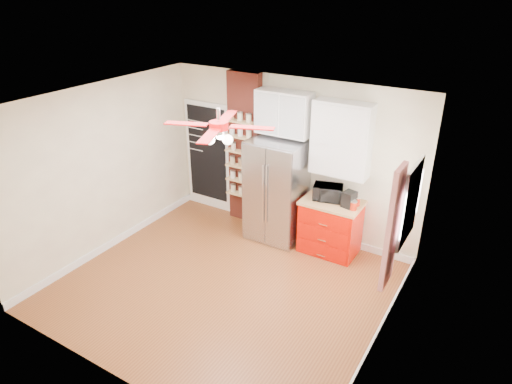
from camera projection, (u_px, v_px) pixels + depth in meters
The scene contains 21 objects.
floor at pixel (225, 286), 6.66m from camera, with size 4.50×4.50×0.00m, color brown.
ceiling at pixel (218, 104), 5.50m from camera, with size 4.50×4.50×0.00m, color white.
wall_back at pixel (290, 157), 7.62m from camera, with size 4.50×0.02×2.70m, color #EDE6BF.
wall_front at pixel (106, 281), 4.53m from camera, with size 4.50×0.02×2.70m, color #EDE6BF.
wall_left at pixel (104, 170), 7.13m from camera, with size 0.02×4.00×2.70m, color #EDE6BF.
wall_right at pixel (389, 251), 5.03m from camera, with size 0.02×4.00×2.70m, color #EDE6BF.
chalkboard at pixel (208, 154), 8.50m from camera, with size 0.95×0.05×1.95m.
brick_pillar at pixel (245, 150), 7.96m from camera, with size 0.60×0.16×2.70m, color maroon.
fridge at pixel (277, 191), 7.57m from camera, with size 0.90×0.70×1.75m, color #A2A2A7.
upper_glass_cabinet at pixel (284, 113), 7.17m from camera, with size 0.90×0.35×0.70m, color white.
red_cabinet at pixel (330, 226), 7.33m from camera, with size 0.94×0.64×0.90m.
upper_shelf_unit at pixel (341, 139), 6.85m from camera, with size 0.90×0.30×1.15m, color white.
window at pixel (410, 203), 5.65m from camera, with size 0.04×0.75×1.05m, color white.
curtain at pixel (393, 228), 5.29m from camera, with size 0.06×0.40×1.55m, color red.
ceiling_fan at pixel (219, 126), 5.62m from camera, with size 1.40×1.40×0.44m.
toaster_oven at pixel (328, 192), 7.15m from camera, with size 0.44×0.30×0.25m, color black.
coffee_maker at pixel (349, 199), 6.93m from camera, with size 0.17×0.20×0.25m, color black.
canister_left at pixel (353, 206), 6.87m from camera, with size 0.11×0.11×0.13m, color #B41F0A.
canister_right at pixel (357, 202), 7.00m from camera, with size 0.10×0.10×0.13m, color #AA1909.
pantry_jar_oats at pixel (233, 146), 7.87m from camera, with size 0.08×0.08×0.12m, color beige.
pantry_jar_beans at pixel (249, 149), 7.74m from camera, with size 0.08×0.08×0.15m, color #967A4C.
Camera 1 is at (3.20, -4.40, 4.10)m, focal length 32.00 mm.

